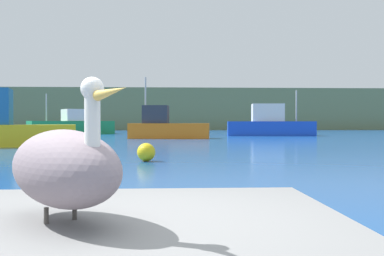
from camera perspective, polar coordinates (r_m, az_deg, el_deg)
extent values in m
cube|color=#6B7A51|center=(69.76, -3.18, 2.36)|extent=(140.00, 10.47, 6.22)
ellipsoid|color=gray|center=(2.96, -16.13, -5.00)|extent=(1.12, 1.26, 0.50)
cylinder|color=white|center=(2.58, -12.69, -0.04)|extent=(0.09, 0.09, 0.37)
sphere|color=white|center=(2.59, -12.70, 4.97)|extent=(0.13, 0.13, 0.13)
cone|color=gold|center=(2.39, -10.35, 4.61)|extent=(0.23, 0.29, 0.09)
cylinder|color=#4C4742|center=(3.10, -14.86, -10.39)|extent=(0.03, 0.03, 0.10)
cylinder|color=#4C4742|center=(3.03, -18.23, -10.66)|extent=(0.03, 0.03, 0.10)
cube|color=orange|center=(32.28, -2.94, -0.38)|extent=(5.97, 2.45, 1.10)
cube|color=#2D333D|center=(32.40, -4.68, 1.75)|extent=(1.97, 1.67, 1.30)
cylinder|color=#B2B2B2|center=(32.54, -6.00, 3.56)|extent=(0.12, 0.12, 3.37)
cube|color=#1E8C4C|center=(44.89, -15.25, 0.05)|extent=(8.25, 6.10, 1.30)
cube|color=silver|center=(45.09, -14.43, 1.62)|extent=(3.57, 3.40, 1.15)
cylinder|color=#B2B2B2|center=(44.31, -18.23, 2.55)|extent=(0.12, 0.12, 2.59)
cube|color=yellow|center=(23.52, -22.30, -0.92)|extent=(6.46, 3.21, 1.07)
cube|color=blue|center=(39.33, 10.05, -0.07)|extent=(7.67, 3.24, 1.26)
cube|color=silver|center=(39.30, 9.71, 1.96)|extent=(2.88, 2.13, 1.53)
cylinder|color=#B2B2B2|center=(39.68, 13.27, 2.80)|extent=(0.12, 0.12, 2.71)
sphere|color=yellow|center=(13.74, -5.92, -3.11)|extent=(0.57, 0.57, 0.57)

